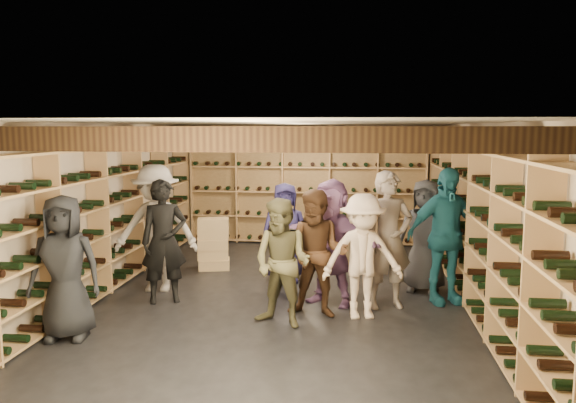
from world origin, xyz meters
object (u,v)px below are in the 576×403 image
(crate_loose, at_px, (333,252))
(person_12, at_px, (425,236))
(crate_stack_right, at_px, (343,249))
(person_8, at_px, (318,254))
(person_6, at_px, (285,232))
(person_7, at_px, (388,240))
(person_2, at_px, (282,263))
(person_4, at_px, (445,236))
(person_1, at_px, (164,241))
(person_11, at_px, (331,242))
(person_9, at_px, (156,228))
(person_0, at_px, (65,268))
(crate_stack_left, at_px, (214,244))
(person_3, at_px, (363,256))

(crate_loose, xyz_separation_m, person_12, (1.37, -1.97, 0.72))
(person_12, bearing_deg, crate_loose, 141.32)
(crate_stack_right, relative_size, person_8, 0.37)
(person_6, bearing_deg, person_8, -82.21)
(person_7, height_order, person_12, person_7)
(person_2, bearing_deg, person_4, 51.12)
(person_1, height_order, person_8, person_1)
(person_1, relative_size, person_4, 0.91)
(person_2, distance_m, person_7, 1.53)
(person_11, bearing_deg, person_9, -162.61)
(person_4, bearing_deg, person_0, -176.61)
(person_0, xyz_separation_m, person_12, (4.16, 2.35, 0.00))
(person_8, height_order, person_11, person_11)
(crate_stack_right, bearing_deg, crate_loose, 110.37)
(crate_stack_left, xyz_separation_m, person_0, (-0.85, -3.20, 0.38))
(crate_stack_left, distance_m, crate_loose, 2.26)
(person_1, distance_m, person_9, 0.59)
(crate_loose, height_order, person_1, person_1)
(person_1, xyz_separation_m, person_12, (3.52, 0.94, -0.02))
(crate_loose, height_order, person_11, person_11)
(person_0, relative_size, person_12, 1.00)
(person_8, bearing_deg, person_1, 179.58)
(person_6, xyz_separation_m, person_7, (1.49, -1.10, 0.14))
(crate_stack_right, bearing_deg, person_8, -95.06)
(person_2, height_order, person_11, person_11)
(crate_loose, bearing_deg, person_2, -97.12)
(person_0, bearing_deg, crate_stack_right, 42.19)
(person_3, distance_m, person_8, 0.55)
(person_8, bearing_deg, person_2, -126.29)
(person_6, bearing_deg, person_4, -33.13)
(person_0, bearing_deg, person_9, 69.54)
(person_4, distance_m, person_12, 0.56)
(crate_stack_left, relative_size, person_7, 0.47)
(crate_loose, height_order, person_3, person_3)
(crate_loose, height_order, person_2, person_2)
(person_3, xyz_separation_m, person_9, (-2.92, 0.82, 0.14))
(person_2, xyz_separation_m, person_11, (0.52, 0.92, 0.08))
(person_4, height_order, person_6, person_4)
(person_4, height_order, person_12, person_4)
(person_0, height_order, person_9, person_9)
(person_8, height_order, person_9, person_9)
(crate_stack_right, bearing_deg, person_9, -143.69)
(person_3, xyz_separation_m, person_8, (-0.55, -0.02, 0.02))
(person_4, relative_size, person_8, 1.15)
(crate_loose, relative_size, person_4, 0.27)
(person_4, distance_m, person_11, 1.52)
(person_4, bearing_deg, person_11, 169.11)
(crate_loose, xyz_separation_m, person_7, (0.82, -2.78, 0.81))
(crate_loose, distance_m, person_0, 5.19)
(person_9, bearing_deg, person_7, -13.90)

